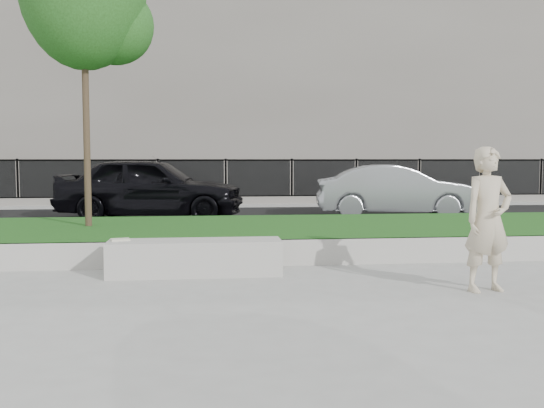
{
  "coord_description": "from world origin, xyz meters",
  "views": [
    {
      "loc": [
        -1.28,
        -7.99,
        1.63
      ],
      "look_at": [
        -0.26,
        1.2,
        0.93
      ],
      "focal_mm": 40.0,
      "sensor_mm": 36.0,
      "label": 1
    }
  ],
  "objects": [
    {
      "name": "grass_bank",
      "position": [
        0.0,
        3.0,
        0.2
      ],
      "size": [
        34.0,
        4.0,
        0.4
      ],
      "primitive_type": "cube",
      "color": "#12370D",
      "rests_on": "ground"
    },
    {
      "name": "car_silver",
      "position": [
        3.86,
        7.88,
        0.74
      ],
      "size": [
        4.44,
        2.08,
        1.41
      ],
      "primitive_type": "imported",
      "rotation": [
        0.0,
        0.0,
        1.43
      ],
      "color": "gray",
      "rests_on": "street"
    },
    {
      "name": "stone_bench",
      "position": [
        -1.42,
        0.45,
        0.25
      ],
      "size": [
        2.4,
        0.6,
        0.49
      ],
      "primitive_type": "cube",
      "color": "#A4A199",
      "rests_on": "ground"
    },
    {
      "name": "street",
      "position": [
        0.0,
        8.5,
        0.02
      ],
      "size": [
        34.0,
        7.0,
        0.04
      ],
      "primitive_type": "cube",
      "color": "black",
      "rests_on": "ground"
    },
    {
      "name": "grass_kerb",
      "position": [
        0.0,
        1.04,
        0.2
      ],
      "size": [
        34.0,
        0.08,
        0.4
      ],
      "primitive_type": "cube",
      "color": "#A4A199",
      "rests_on": "ground"
    },
    {
      "name": "ground",
      "position": [
        0.0,
        0.0,
        0.0
      ],
      "size": [
        90.0,
        90.0,
        0.0
      ],
      "primitive_type": "plane",
      "color": "gray",
      "rests_on": "ground"
    },
    {
      "name": "car_dark",
      "position": [
        -2.7,
        8.1,
        0.86
      ],
      "size": [
        5.09,
        2.71,
        1.65
      ],
      "primitive_type": "imported",
      "rotation": [
        0.0,
        0.0,
        1.41
      ],
      "color": "black",
      "rests_on": "street"
    },
    {
      "name": "book",
      "position": [
        -2.45,
        0.51,
        0.51
      ],
      "size": [
        0.28,
        0.23,
        0.03
      ],
      "primitive_type": "cube",
      "rotation": [
        0.0,
        0.0,
        0.25
      ],
      "color": "beige",
      "rests_on": "stone_bench"
    },
    {
      "name": "iron_fence",
      "position": [
        0.0,
        12.0,
        0.54
      ],
      "size": [
        32.0,
        0.3,
        1.5
      ],
      "color": "slate",
      "rests_on": "far_pavement"
    },
    {
      "name": "building_facade",
      "position": [
        0.0,
        20.0,
        5.0
      ],
      "size": [
        34.0,
        10.0,
        10.0
      ],
      "primitive_type": "cube",
      "color": "#6A635D",
      "rests_on": "ground"
    },
    {
      "name": "far_pavement",
      "position": [
        0.0,
        13.0,
        0.06
      ],
      "size": [
        34.0,
        3.0,
        0.12
      ],
      "primitive_type": "cube",
      "color": "gray",
      "rests_on": "ground"
    },
    {
      "name": "man",
      "position": [
        2.15,
        -0.98,
        0.89
      ],
      "size": [
        0.72,
        0.54,
        1.77
      ],
      "primitive_type": "imported",
      "rotation": [
        0.0,
        0.0,
        0.2
      ],
      "color": "beige",
      "rests_on": "ground"
    }
  ]
}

